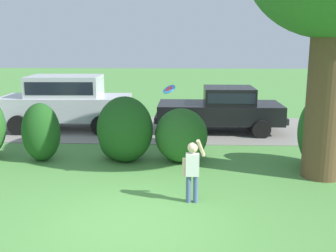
{
  "coord_description": "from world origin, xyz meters",
  "views": [
    {
      "loc": [
        0.95,
        -6.34,
        3.1
      ],
      "look_at": [
        0.56,
        2.98,
        1.1
      ],
      "focal_mm": 42.36,
      "sensor_mm": 36.0,
      "label": 1
    }
  ],
  "objects_px": {
    "frisbee": "(169,89)",
    "child_thrower": "(192,167)",
    "parked_sedan": "(222,108)",
    "parked_suv": "(66,100)"
  },
  "relations": [
    {
      "from": "frisbee",
      "to": "child_thrower",
      "type": "bearing_deg",
      "value": -63.41
    },
    {
      "from": "child_thrower",
      "to": "parked_suv",
      "type": "bearing_deg",
      "value": 124.24
    },
    {
      "from": "parked_sedan",
      "to": "child_thrower",
      "type": "height_order",
      "value": "parked_sedan"
    },
    {
      "from": "parked_sedan",
      "to": "frisbee",
      "type": "relative_size",
      "value": 14.55
    },
    {
      "from": "child_thrower",
      "to": "frisbee",
      "type": "relative_size",
      "value": 4.24
    },
    {
      "from": "parked_sedan",
      "to": "parked_suv",
      "type": "distance_m",
      "value": 5.51
    },
    {
      "from": "frisbee",
      "to": "parked_sedan",
      "type": "bearing_deg",
      "value": 72.94
    },
    {
      "from": "parked_suv",
      "to": "parked_sedan",
      "type": "bearing_deg",
      "value": -1.44
    },
    {
      "from": "parked_suv",
      "to": "child_thrower",
      "type": "xyz_separation_m",
      "value": [
        4.37,
        -6.42,
        -0.36
      ]
    },
    {
      "from": "parked_sedan",
      "to": "child_thrower",
      "type": "relative_size",
      "value": 3.43
    }
  ]
}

